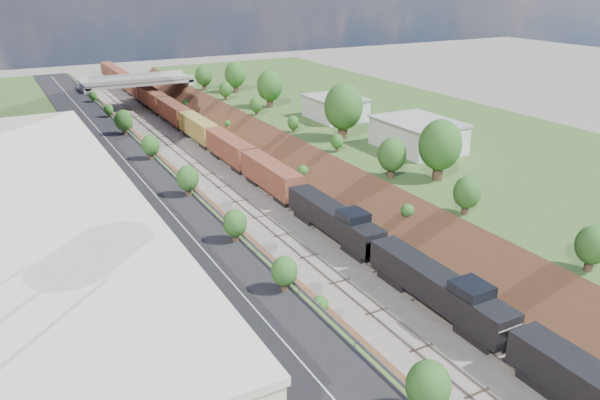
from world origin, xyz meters
The scene contains 14 objects.
platform_right centered at (33.00, 60.00, 2.50)m, with size 44.00×180.00×5.00m, color #3C5824.
embankment_left centered at (-11.00, 60.00, 0.00)m, with size 7.07×180.00×7.07m, color brown.
embankment_right centered at (11.00, 60.00, 0.00)m, with size 7.07×180.00×7.07m, color brown.
rail_left_track centered at (-2.60, 60.00, 0.09)m, with size 1.58×180.00×0.18m, color gray.
rail_right_track centered at (2.60, 60.00, 0.09)m, with size 1.58×180.00×0.18m, color gray.
road centered at (-15.50, 60.00, 5.05)m, with size 8.00×180.00×0.10m, color black.
guardrail centered at (-11.40, 59.80, 5.55)m, with size 0.10×171.00×0.70m.
commercial_building centered at (-28.00, 38.00, 8.51)m, with size 14.30×62.30×7.00m.
overpass centered at (0.00, 122.00, 4.92)m, with size 24.50×8.30×7.40m.
white_building_near centered at (23.50, 52.00, 7.00)m, with size 9.00×12.00×4.00m, color silver.
white_building_far centered at (23.00, 74.00, 6.80)m, with size 8.00×10.00×3.60m, color silver.
tree_right_large centered at (17.00, 40.00, 9.38)m, with size 5.25×5.25×7.61m.
tree_left_crest centered at (-11.80, 20.00, 7.04)m, with size 2.45×2.45×3.55m.
freight_train centered at (2.60, 88.14, 2.52)m, with size 2.87×177.54×4.55m.
Camera 1 is at (-30.78, -12.36, 28.93)m, focal length 35.00 mm.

